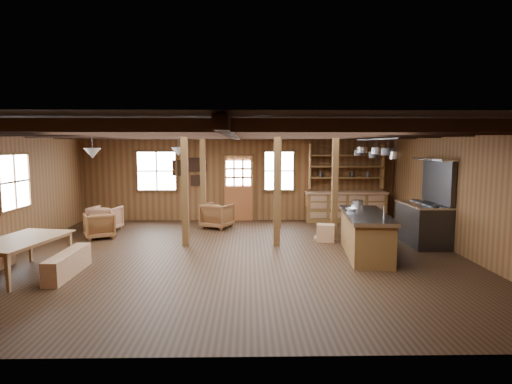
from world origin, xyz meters
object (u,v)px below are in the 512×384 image
at_px(armchair_a, 99,225).
at_px(dining_table, 22,257).
at_px(kitchen_island, 366,234).
at_px(armchair_b, 217,216).
at_px(armchair_c, 105,218).
at_px(commercial_range, 425,217).

bearing_deg(armchair_a, dining_table, 57.45).
relative_size(kitchen_island, dining_table, 1.32).
distance_m(kitchen_island, armchair_b, 4.74).
xyz_separation_m(kitchen_island, armchair_a, (-6.47, 1.87, -0.14)).
bearing_deg(armchair_c, kitchen_island, 166.38).
relative_size(dining_table, armchair_a, 2.64).
bearing_deg(dining_table, armchair_c, 7.50).
relative_size(armchair_b, armchair_c, 1.03).
bearing_deg(armchair_a, commercial_range, 147.58).
height_order(commercial_range, armchair_c, commercial_range).
height_order(kitchen_island, dining_table, kitchen_island).
bearing_deg(kitchen_island, armchair_a, 170.03).
bearing_deg(armchair_b, kitchen_island, 162.39).
bearing_deg(commercial_range, armchair_b, 157.66).
bearing_deg(dining_table, armchair_a, 3.96).
distance_m(kitchen_island, armchair_c, 7.21).
relative_size(dining_table, armchair_b, 2.42).
height_order(armchair_b, armchair_c, armchair_b).
height_order(dining_table, armchair_b, armchair_b).
xyz_separation_m(kitchen_island, armchair_b, (-3.49, 3.21, -0.11)).
relative_size(commercial_range, dining_table, 1.08).
distance_m(commercial_range, armchair_b, 5.68).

